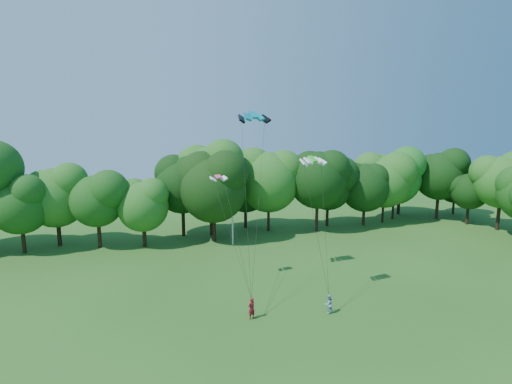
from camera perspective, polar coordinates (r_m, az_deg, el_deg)
name	(u,v)px	position (r m, az deg, el deg)	size (l,w,h in m)	color
utility_pole	(232,213)	(52.73, -3.39, -2.95)	(1.65, 0.54, 8.48)	beige
kite_flyer_left	(251,308)	(34.27, -0.66, -16.27)	(0.67, 0.44, 1.84)	maroon
kite_flyer_right	(329,304)	(35.70, 10.33, -15.46)	(0.81, 0.63, 1.67)	#A0B1DE
kite_teal	(253,115)	(39.33, -0.39, 10.93)	(3.12, 1.53, 0.77)	#04798D
kite_green	(313,159)	(35.42, 8.09, 4.70)	(2.45, 1.36, 0.53)	#32DA20
kite_pink	(218,177)	(38.62, -5.39, 2.20)	(1.76, 1.06, 0.32)	#FF4684
tree_back_center	(213,177)	(53.45, -6.13, 2.09)	(9.74, 9.74, 14.16)	#2E2112
tree_back_east	(395,170)	(69.93, 19.28, 3.02)	(9.21, 9.21, 13.40)	#372116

